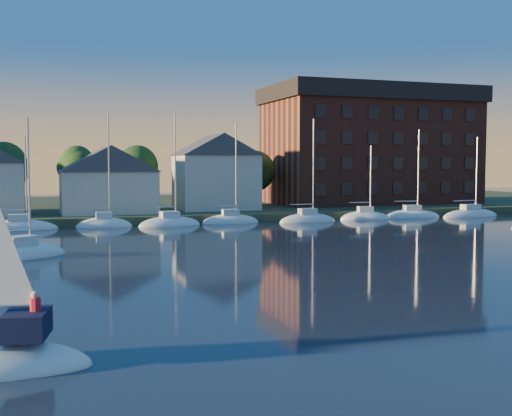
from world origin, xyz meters
name	(u,v)px	position (x,y,z in m)	size (l,w,h in m)	color
ground	(422,338)	(0.00, 0.00, 0.00)	(260.00, 260.00, 0.00)	black
shoreline_land	(136,210)	(0.00, 75.00, 0.00)	(160.00, 50.00, 2.00)	#303E24
wooden_dock	(166,223)	(0.00, 52.00, 0.00)	(120.00, 3.00, 1.00)	brown
clubhouse_centre	(108,179)	(-6.00, 57.00, 5.13)	(11.55, 8.40, 8.08)	silver
clubhouse_east	(216,171)	(8.00, 59.00, 6.00)	(10.50, 8.40, 9.80)	silver
condo_block	(370,145)	(34.00, 64.95, 9.79)	(31.00, 17.00, 17.40)	brown
tree_line	(164,162)	(2.00, 63.00, 7.18)	(93.40, 5.40, 8.90)	#332417
moored_fleet	(171,225)	(0.00, 49.00, 0.10)	(87.50, 2.40, 12.05)	white
drifting_sailboat_left	(22,257)	(-15.48, 28.35, 0.10)	(7.52, 5.91, 11.49)	white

